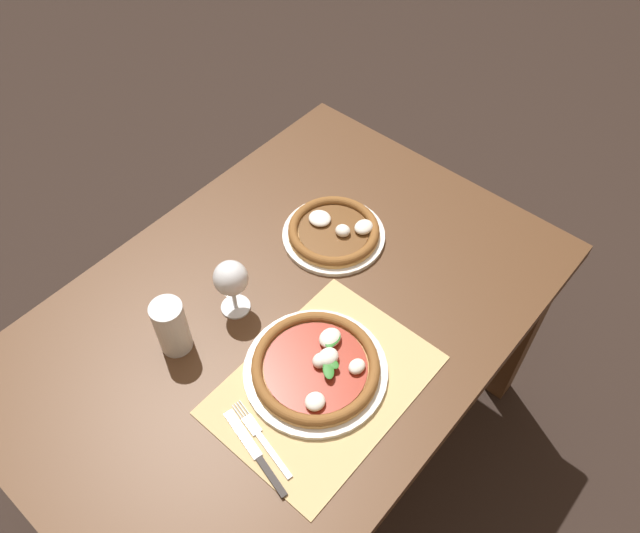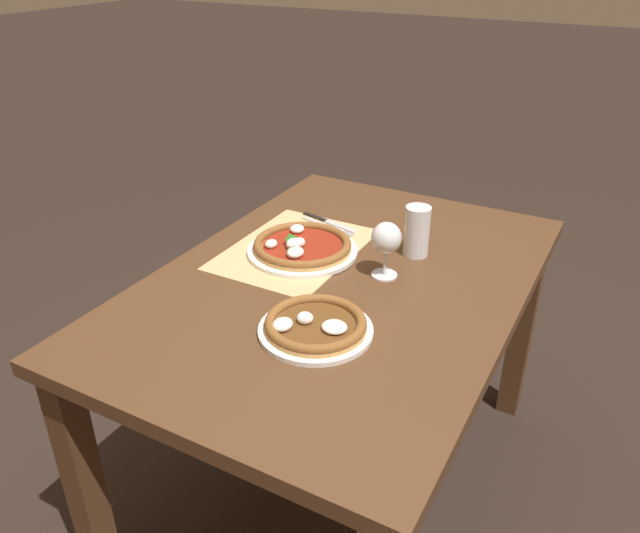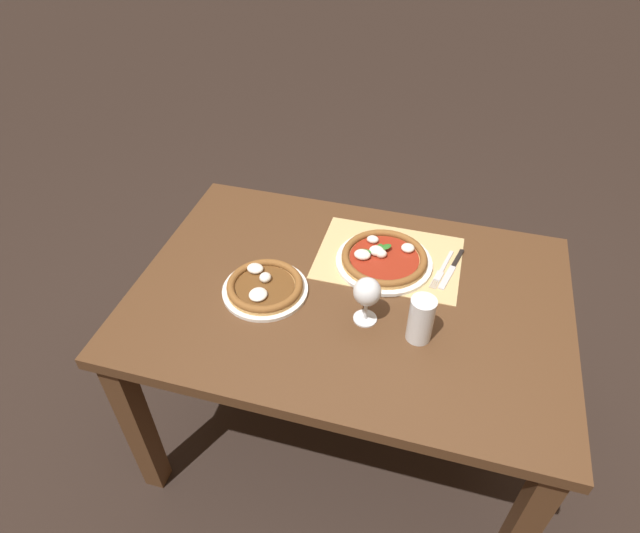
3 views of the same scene
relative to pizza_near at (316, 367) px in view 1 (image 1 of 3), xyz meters
name	(u,v)px [view 1 (image 1 of 3)]	position (x,y,z in m)	size (l,w,h in m)	color
ground_plane	(295,440)	(0.07, 0.16, -0.76)	(24.00, 24.00, 0.00)	black
dining_table	(287,335)	(0.07, 0.16, -0.12)	(1.33, 0.92, 0.74)	#4C301C
paper_placemat	(324,384)	(-0.01, -0.03, -0.02)	(0.47, 0.34, 0.00)	tan
pizza_near	(316,367)	(0.00, 0.00, 0.00)	(0.32, 0.32, 0.05)	silver
pizza_far	(334,232)	(0.33, 0.23, 0.00)	(0.27, 0.27, 0.05)	silver
wine_glass	(231,280)	(0.01, 0.26, 0.08)	(0.08, 0.08, 0.16)	silver
pint_glass	(172,328)	(-0.15, 0.29, 0.05)	(0.07, 0.07, 0.15)	silver
fork	(261,438)	(-0.19, -0.02, -0.02)	(0.06, 0.20, 0.00)	#B7B7BC
knife	(255,452)	(-0.22, -0.03, -0.02)	(0.07, 0.21, 0.01)	black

